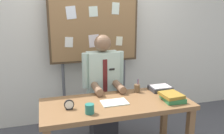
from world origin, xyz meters
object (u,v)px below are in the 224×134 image
at_px(person, 103,92).
at_px(bulletin_board, 94,28).
at_px(open_notebook, 114,102).
at_px(coffee_mug, 90,109).
at_px(book_stack, 172,97).
at_px(pen_holder, 137,88).
at_px(paper_tray, 160,88).
at_px(desk, 117,110).
at_px(desk_clock, 69,105).

xyz_separation_m(person, bulletin_board, (-0.00, 0.49, 0.80)).
relative_size(bulletin_board, open_notebook, 7.22).
distance_m(open_notebook, coffee_mug, 0.36).
bearing_deg(bulletin_board, coffee_mug, -104.84).
height_order(person, coffee_mug, person).
bearing_deg(book_stack, person, 129.51).
relative_size(open_notebook, pen_holder, 1.75).
height_order(book_stack, pen_holder, pen_holder).
bearing_deg(coffee_mug, pen_holder, 32.69).
bearing_deg(paper_tray, person, 148.87).
bearing_deg(person, paper_tray, -31.13).
xyz_separation_m(open_notebook, pen_holder, (0.36, 0.25, 0.04)).
xyz_separation_m(coffee_mug, paper_tray, (0.97, 0.40, -0.02)).
xyz_separation_m(pen_holder, paper_tray, (0.30, -0.03, -0.02)).
bearing_deg(pen_holder, paper_tray, -4.74).
relative_size(desk, book_stack, 6.19).
distance_m(coffee_mug, pen_holder, 0.80).
bearing_deg(person, open_notebook, -92.95).
bearing_deg(book_stack, paper_tray, 84.05).
xyz_separation_m(desk, coffee_mug, (-0.34, -0.20, 0.15)).
relative_size(book_stack, desk_clock, 2.58).
bearing_deg(desk, paper_tray, 18.04).
relative_size(open_notebook, coffee_mug, 2.93).
distance_m(desk, open_notebook, 0.11).
xyz_separation_m(bulletin_board, desk_clock, (-0.52, -1.12, -0.67)).
xyz_separation_m(bulletin_board, paper_tray, (0.63, -0.87, -0.69)).
distance_m(open_notebook, paper_tray, 0.70).
bearing_deg(coffee_mug, book_stack, 3.81).
relative_size(bulletin_board, desk_clock, 19.91).
height_order(pen_holder, paper_tray, pen_holder).
relative_size(book_stack, paper_tray, 1.01).
bearing_deg(bulletin_board, desk_clock, -114.80).
height_order(bulletin_board, open_notebook, bulletin_board).
height_order(person, desk_clock, person).
distance_m(open_notebook, desk_clock, 0.49).
bearing_deg(bulletin_board, desk, -89.99).
xyz_separation_m(desk, open_notebook, (-0.03, -0.02, 0.10)).
bearing_deg(desk, person, 90.00).
relative_size(bulletin_board, paper_tray, 7.79).
bearing_deg(open_notebook, coffee_mug, -149.82).
bearing_deg(desk, pen_holder, 34.90).
relative_size(desk, paper_tray, 6.26).
bearing_deg(pen_holder, open_notebook, -145.30).
xyz_separation_m(desk_clock, pen_holder, (0.85, 0.27, 0.00)).
bearing_deg(paper_tray, pen_holder, 175.26).
height_order(book_stack, desk_clock, desk_clock).
bearing_deg(book_stack, desk, 167.17).
distance_m(desk, desk_clock, 0.54).
height_order(desk_clock, paper_tray, desk_clock).
distance_m(desk, book_stack, 0.63).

